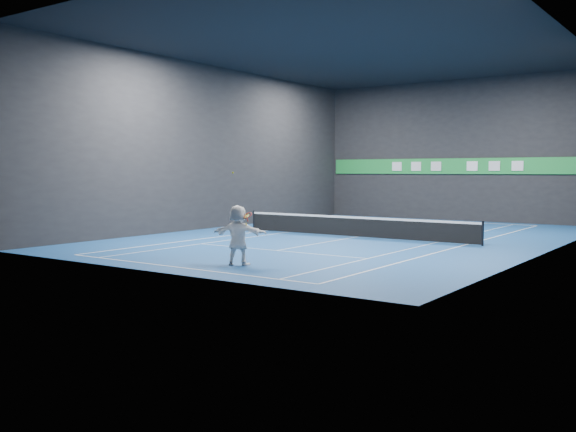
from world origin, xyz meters
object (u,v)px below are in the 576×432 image
Objects in this scene: player at (238,235)px; tennis_net at (355,226)px; tennis_ball at (233,173)px; tennis_racket at (248,217)px.

tennis_net is (-1.28, 10.33, -0.48)m from player.
tennis_ball is at bearing -30.60° from player.
tennis_ball reaches higher than player.
tennis_racket is (1.65, -10.29, 1.11)m from tennis_net.
tennis_ball is 0.10× the size of tennis_racket.
player is 32.06× the size of tennis_ball.
tennis_ball is at bearing -84.33° from tennis_net.
tennis_ball is (-0.26, 0.05, 2.10)m from player.
tennis_racket is (0.63, 0.00, -1.47)m from tennis_ball.
player is 0.73m from tennis_racket.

